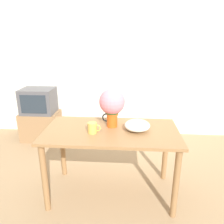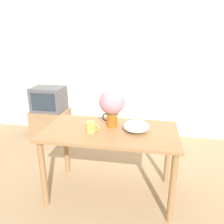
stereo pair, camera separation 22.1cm
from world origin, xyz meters
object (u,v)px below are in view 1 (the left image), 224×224
(flower_vase, at_px, (112,104))
(white_bowl, at_px, (137,125))
(coffee_mug, at_px, (93,128))
(tv_set, at_px, (38,101))

(flower_vase, relative_size, white_bowl, 1.56)
(coffee_mug, distance_m, tv_set, 1.81)
(coffee_mug, bearing_deg, tv_set, 128.93)
(white_bowl, distance_m, tv_set, 2.06)
(coffee_mug, bearing_deg, flower_vase, 45.58)
(coffee_mug, height_order, white_bowl, coffee_mug)
(flower_vase, bearing_deg, tv_set, 137.15)
(flower_vase, xyz_separation_m, tv_set, (-1.32, 1.22, -0.33))
(coffee_mug, relative_size, white_bowl, 0.50)
(flower_vase, distance_m, white_bowl, 0.34)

